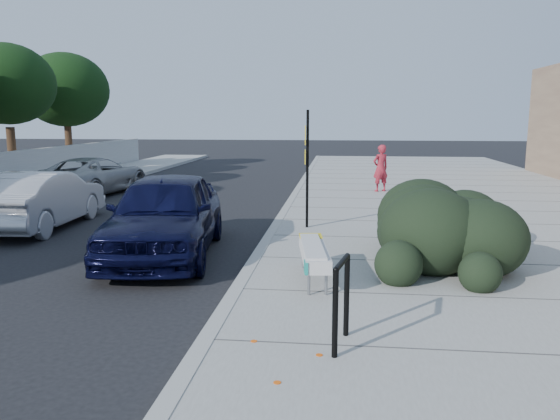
# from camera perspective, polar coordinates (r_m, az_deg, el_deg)

# --- Properties ---
(ground) EXTENTS (120.00, 120.00, 0.00)m
(ground) POSITION_cam_1_polar(r_m,az_deg,el_deg) (8.76, -4.57, -9.12)
(ground) COLOR black
(ground) RESTS_ON ground
(sidewalk_near) EXTENTS (11.20, 50.00, 0.15)m
(sidewalk_near) POSITION_cam_1_polar(r_m,az_deg,el_deg) (14.01, 22.84, -2.39)
(sidewalk_near) COLOR gray
(sidewalk_near) RESTS_ON ground
(curb_near) EXTENTS (0.22, 50.00, 0.17)m
(curb_near) POSITION_cam_1_polar(r_m,az_deg,el_deg) (13.52, -0.57, -1.99)
(curb_near) COLOR #9E9E99
(curb_near) RESTS_ON ground
(tree_far_e) EXTENTS (4.00, 4.00, 5.90)m
(tree_far_e) POSITION_cam_1_polar(r_m,az_deg,el_deg) (26.29, -26.67, 11.65)
(tree_far_e) COLOR #332114
(tree_far_e) RESTS_ON ground
(tree_far_f) EXTENTS (4.40, 4.40, 6.07)m
(tree_far_f) POSITION_cam_1_polar(r_m,az_deg,el_deg) (30.62, -21.52, 11.59)
(tree_far_f) COLOR #332114
(tree_far_f) RESTS_ON ground
(bench) EXTENTS (0.64, 2.02, 0.59)m
(bench) POSITION_cam_1_polar(r_m,az_deg,el_deg) (9.00, 3.54, -4.49)
(bench) COLOR gray
(bench) RESTS_ON sidewalk_near
(bike_rack) EXTENTS (0.20, 0.71, 1.05)m
(bike_rack) POSITION_cam_1_polar(r_m,az_deg,el_deg) (6.47, 6.43, -8.75)
(bike_rack) COLOR black
(bike_rack) RESTS_ON sidewalk_near
(sign_post) EXTENTS (0.11, 0.33, 2.84)m
(sign_post) POSITION_cam_1_polar(r_m,az_deg,el_deg) (13.21, 2.81, 5.03)
(sign_post) COLOR black
(sign_post) RESTS_ON sidewalk_near
(hedge) EXTENTS (3.06, 4.82, 1.68)m
(hedge) POSITION_cam_1_polar(r_m,az_deg,el_deg) (10.98, 16.62, -0.33)
(hedge) COLOR black
(hedge) RESTS_ON sidewalk_near
(sedan_navy) EXTENTS (2.62, 5.23, 1.71)m
(sedan_navy) POSITION_cam_1_polar(r_m,az_deg,el_deg) (11.42, -11.93, -0.44)
(sedan_navy) COLOR black
(sedan_navy) RESTS_ON ground
(wagon_silver) EXTENTS (1.78, 4.56, 1.48)m
(wagon_silver) POSITION_cam_1_polar(r_m,az_deg,el_deg) (15.25, -23.60, 1.03)
(wagon_silver) COLOR #B3B4B8
(wagon_silver) RESTS_ON ground
(suv_silver) EXTENTS (2.83, 5.15, 1.37)m
(suv_silver) POSITION_cam_1_polar(r_m,az_deg,el_deg) (21.39, -18.88, 3.43)
(suv_silver) COLOR gray
(suv_silver) RESTS_ON ground
(pedestrian) EXTENTS (0.74, 0.66, 1.69)m
(pedestrian) POSITION_cam_1_polar(r_m,az_deg,el_deg) (20.12, 10.46, 4.33)
(pedestrian) COLOR maroon
(pedestrian) RESTS_ON sidewalk_near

